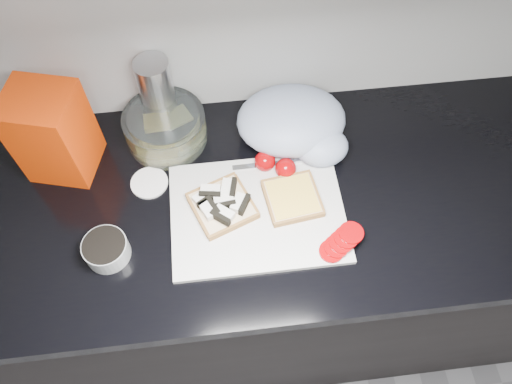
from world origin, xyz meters
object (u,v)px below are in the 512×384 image
Objects in this scene: bread_bag at (53,133)px; glass_bowl at (165,128)px; cutting_board at (258,213)px; steel_canister at (158,93)px.

glass_bowl is at bearing 26.11° from bread_bag.
bread_bag is (-0.45, 0.20, 0.11)m from cutting_board.
steel_canister is at bearing 98.05° from glass_bowl.
bread_bag is at bearing 155.86° from cutting_board.
steel_canister is (-0.21, 0.31, 0.09)m from cutting_board.
glass_bowl reaches higher than cutting_board.
cutting_board is 1.99× the size of steel_canister.
glass_bowl is (-0.20, 0.25, 0.04)m from cutting_board.
steel_canister is (0.24, 0.11, -0.02)m from bread_bag.
bread_bag is 0.26m from steel_canister.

